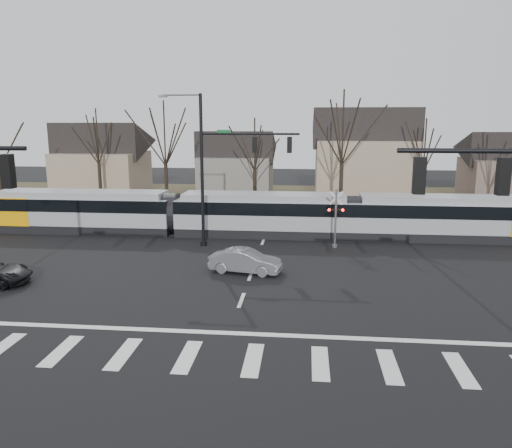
# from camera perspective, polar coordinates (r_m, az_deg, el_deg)

# --- Properties ---
(ground) EXTENTS (140.00, 140.00, 0.00)m
(ground) POSITION_cam_1_polar(r_m,az_deg,el_deg) (22.31, -2.35, -10.48)
(ground) COLOR black
(grass_verge) EXTENTS (140.00, 28.00, 0.01)m
(grass_verge) POSITION_cam_1_polar(r_m,az_deg,el_deg) (53.21, 2.48, 2.55)
(grass_verge) COLOR #38331E
(grass_verge) RESTS_ON ground
(crosswalk) EXTENTS (27.00, 2.60, 0.01)m
(crosswalk) POSITION_cam_1_polar(r_m,az_deg,el_deg) (18.71, -4.13, -15.04)
(crosswalk) COLOR silver
(crosswalk) RESTS_ON ground
(stop_line) EXTENTS (28.00, 0.35, 0.01)m
(stop_line) POSITION_cam_1_polar(r_m,az_deg,el_deg) (20.67, -3.07, -12.33)
(stop_line) COLOR silver
(stop_line) RESTS_ON ground
(lane_dashes) EXTENTS (0.18, 30.00, 0.01)m
(lane_dashes) POSITION_cam_1_polar(r_m,az_deg,el_deg) (37.53, 1.07, -1.29)
(lane_dashes) COLOR silver
(lane_dashes) RESTS_ON ground
(rail_pair) EXTENTS (90.00, 1.52, 0.06)m
(rail_pair) POSITION_cam_1_polar(r_m,az_deg,el_deg) (37.33, 1.05, -1.32)
(rail_pair) COLOR #59595E
(rail_pair) RESTS_ON ground
(tram) EXTENTS (41.77, 3.10, 3.17)m
(tram) POSITION_cam_1_polar(r_m,az_deg,el_deg) (37.21, 0.61, 1.31)
(tram) COLOR gray
(tram) RESTS_ON ground
(sedan) EXTENTS (2.81, 4.54, 1.34)m
(sedan) POSITION_cam_1_polar(r_m,az_deg,el_deg) (28.24, -1.21, -4.25)
(sedan) COLOR slate
(sedan) RESTS_ON ground
(signal_pole_far) EXTENTS (9.28, 0.44, 10.20)m
(signal_pole_far) POSITION_cam_1_polar(r_m,az_deg,el_deg) (33.50, -3.53, 7.00)
(signal_pole_far) COLOR black
(signal_pole_far) RESTS_ON ground
(rail_crossing_signal) EXTENTS (1.08, 0.36, 4.00)m
(rail_crossing_signal) POSITION_cam_1_polar(r_m,az_deg,el_deg) (33.94, 9.08, 0.43)
(rail_crossing_signal) COLOR #59595B
(rail_crossing_signal) RESTS_ON ground
(tree_row) EXTENTS (59.20, 7.20, 10.00)m
(tree_row) POSITION_cam_1_polar(r_m,az_deg,el_deg) (46.59, 4.58, 7.42)
(tree_row) COLOR black
(tree_row) RESTS_ON ground
(house_a) EXTENTS (9.72, 8.64, 8.60)m
(house_a) POSITION_cam_1_polar(r_m,az_deg,el_deg) (59.23, -17.22, 7.31)
(house_a) COLOR gray
(house_a) RESTS_ON ground
(house_b) EXTENTS (8.64, 7.56, 7.65)m
(house_b) POSITION_cam_1_polar(r_m,az_deg,el_deg) (57.19, -2.29, 7.19)
(house_b) COLOR slate
(house_b) RESTS_ON ground
(house_c) EXTENTS (10.80, 8.64, 10.10)m
(house_c) POSITION_cam_1_polar(r_m,az_deg,el_deg) (53.89, 12.29, 8.01)
(house_c) COLOR gray
(house_c) RESTS_ON ground
(house_d) EXTENTS (8.64, 7.56, 7.65)m
(house_d) POSITION_cam_1_polar(r_m,az_deg,el_deg) (59.48, 26.60, 6.15)
(house_d) COLOR brown
(house_d) RESTS_ON ground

